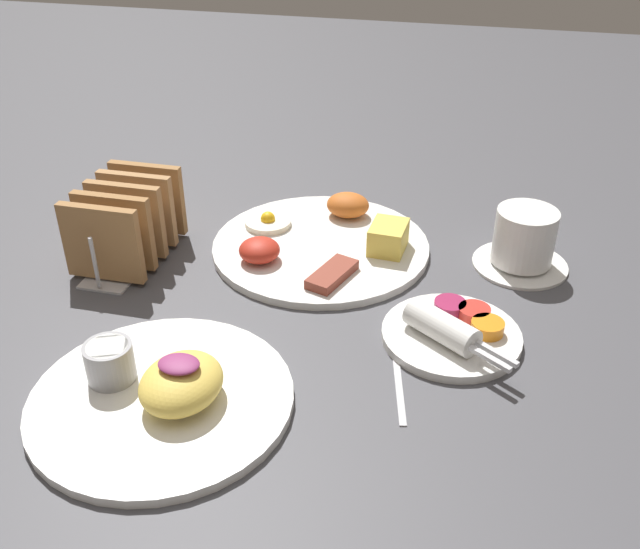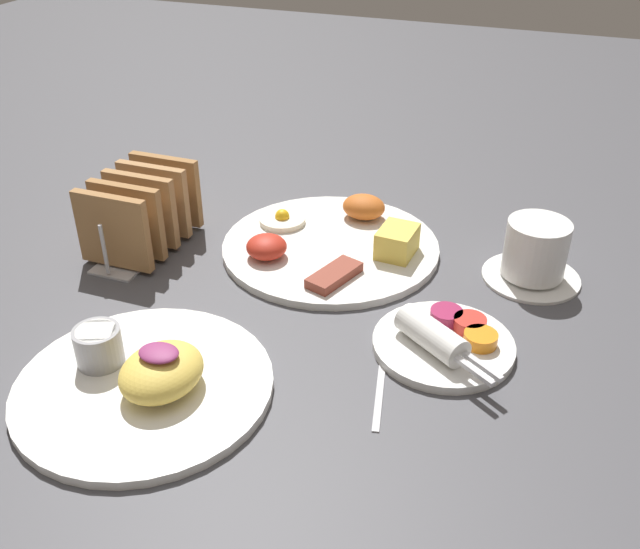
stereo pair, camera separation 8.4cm
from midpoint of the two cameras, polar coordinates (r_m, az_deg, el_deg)
ground_plane at (r=0.83m, az=-1.20°, el=-2.68°), size 3.00×3.00×0.00m
plate_breakfast at (r=0.94m, az=3.56°, el=2.51°), size 0.29×0.29×0.05m
plate_condiments at (r=0.78m, az=12.96°, el=-5.23°), size 0.15×0.15×0.04m
plate_foreground at (r=0.72m, az=-10.67°, el=-8.24°), size 0.26×0.26×0.06m
toast_rack at (r=0.95m, az=-11.66°, el=4.80°), size 0.10×0.18×0.10m
coffee_cup at (r=0.92m, az=19.35°, el=1.52°), size 0.12×0.12×0.08m
teaspoon at (r=0.74m, az=8.22°, el=-7.67°), size 0.04×0.13×0.01m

